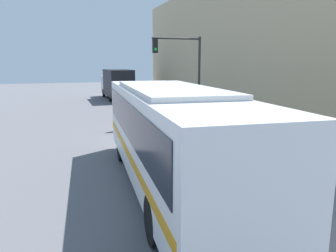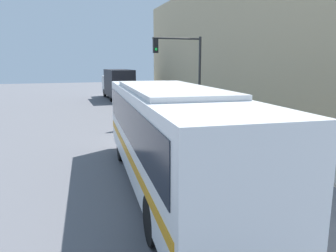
{
  "view_description": "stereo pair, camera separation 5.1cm",
  "coord_description": "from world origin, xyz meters",
  "px_view_note": "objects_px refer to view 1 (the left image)",
  "views": [
    {
      "loc": [
        -3.64,
        -6.53,
        3.87
      ],
      "look_at": [
        0.48,
        5.64,
        1.37
      ],
      "focal_mm": 35.0,
      "sensor_mm": 36.0,
      "label": 1
    },
    {
      "loc": [
        -3.59,
        -6.54,
        3.87
      ],
      "look_at": [
        0.48,
        5.64,
        1.37
      ],
      "focal_mm": 35.0,
      "sensor_mm": 36.0,
      "label": 2
    }
  ],
  "objects_px": {
    "fire_hydrant": "(275,142)",
    "parking_meter": "(227,116)",
    "city_bus": "(168,130)",
    "pedestrian_near_corner": "(237,114)",
    "traffic_light_pole": "(183,63)",
    "delivery_truck": "(117,83)"
  },
  "relations": [
    {
      "from": "fire_hydrant",
      "to": "parking_meter",
      "type": "relative_size",
      "value": 0.62
    },
    {
      "from": "city_bus",
      "to": "fire_hydrant",
      "type": "xyz_separation_m",
      "value": [
        5.62,
        2.28,
        -1.32
      ]
    },
    {
      "from": "parking_meter",
      "to": "pedestrian_near_corner",
      "type": "xyz_separation_m",
      "value": [
        0.7,
        0.1,
        0.06
      ]
    },
    {
      "from": "city_bus",
      "to": "parking_meter",
      "type": "relative_size",
      "value": 9.15
    },
    {
      "from": "city_bus",
      "to": "parking_meter",
      "type": "bearing_deg",
      "value": 53.73
    },
    {
      "from": "fire_hydrant",
      "to": "pedestrian_near_corner",
      "type": "height_order",
      "value": "pedestrian_near_corner"
    },
    {
      "from": "fire_hydrant",
      "to": "traffic_light_pole",
      "type": "height_order",
      "value": "traffic_light_pole"
    },
    {
      "from": "pedestrian_near_corner",
      "to": "city_bus",
      "type": "bearing_deg",
      "value": -133.57
    },
    {
      "from": "city_bus",
      "to": "pedestrian_near_corner",
      "type": "distance_m",
      "value": 9.21
    },
    {
      "from": "traffic_light_pole",
      "to": "pedestrian_near_corner",
      "type": "height_order",
      "value": "traffic_light_pole"
    },
    {
      "from": "parking_meter",
      "to": "pedestrian_near_corner",
      "type": "bearing_deg",
      "value": 8.2
    },
    {
      "from": "delivery_truck",
      "to": "pedestrian_near_corner",
      "type": "bearing_deg",
      "value": -79.89
    },
    {
      "from": "fire_hydrant",
      "to": "parking_meter",
      "type": "distance_m",
      "value": 4.29
    },
    {
      "from": "delivery_truck",
      "to": "parking_meter",
      "type": "xyz_separation_m",
      "value": [
        2.71,
        -19.18,
        -0.72
      ]
    },
    {
      "from": "city_bus",
      "to": "traffic_light_pole",
      "type": "relative_size",
      "value": 2.07
    },
    {
      "from": "city_bus",
      "to": "delivery_truck",
      "type": "distance_m",
      "value": 25.89
    },
    {
      "from": "city_bus",
      "to": "delivery_truck",
      "type": "bearing_deg",
      "value": 87.93
    },
    {
      "from": "delivery_truck",
      "to": "fire_hydrant",
      "type": "distance_m",
      "value": 23.63
    },
    {
      "from": "fire_hydrant",
      "to": "traffic_light_pole",
      "type": "distance_m",
      "value": 9.12
    },
    {
      "from": "parking_meter",
      "to": "city_bus",
      "type": "bearing_deg",
      "value": -130.67
    },
    {
      "from": "city_bus",
      "to": "delivery_truck",
      "type": "height_order",
      "value": "city_bus"
    },
    {
      "from": "parking_meter",
      "to": "traffic_light_pole",
      "type": "bearing_deg",
      "value": 103.0
    }
  ]
}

